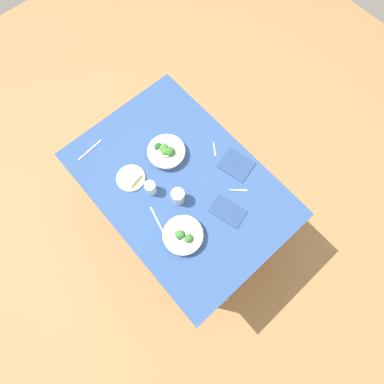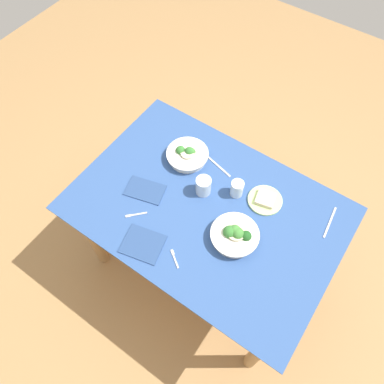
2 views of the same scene
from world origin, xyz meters
The scene contains 13 objects.
ground_plane centered at (0.00, 0.00, 0.00)m, with size 6.00×6.00×0.00m, color #9E7547.
dining_table centered at (0.00, 0.00, 0.64)m, with size 1.36×0.94×0.76m.
broccoli_bowl_far centered at (-0.26, 0.20, 0.79)m, with size 0.23×0.23×0.08m.
broccoli_bowl_near centered at (0.20, -0.06, 0.79)m, with size 0.24×0.24×0.09m.
bread_side_plate centered at (0.22, 0.21, 0.77)m, with size 0.18×0.18×0.03m.
water_glass_center centered at (-0.07, 0.07, 0.81)m, with size 0.08×0.08×0.10m, color silver.
water_glass_side centered at (0.08, 0.16, 0.80)m, with size 0.07×0.07×0.09m, color silver.
fork_by_far_bowl centered at (0.02, -0.31, 0.76)m, with size 0.09×0.07×0.00m.
fork_by_near_bowl centered at (-0.28, -0.24, 0.76)m, with size 0.08×0.09×0.00m.
table_knife_left centered at (-0.09, 0.25, 0.76)m, with size 0.19×0.01×0.00m, color #B7B7BC.
table_knife_right centered at (0.55, 0.28, 0.76)m, with size 0.19×0.01×0.00m, color #B7B7BC.
napkin_folded_upper centered at (-0.14, -0.34, 0.76)m, with size 0.19×0.16×0.01m, color navy.
napkin_folded_lower centered at (-0.33, -0.10, 0.76)m, with size 0.20×0.13×0.01m, color navy.
Camera 1 is at (-0.54, 0.38, 2.51)m, focal length 28.51 mm.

